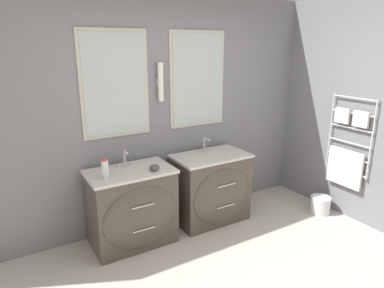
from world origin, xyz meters
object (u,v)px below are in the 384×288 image
toiletry_bottle (105,169)px  vanity_left (133,208)px  vanity_right (212,188)px  amenity_bowl (154,168)px  waste_bin (320,204)px

toiletry_bottle → vanity_left: bearing=10.9°
vanity_right → amenity_bowl: 0.90m
toiletry_bottle → amenity_bowl: size_ratio=1.93×
vanity_right → waste_bin: size_ratio=3.57×
amenity_bowl → waste_bin: amenity_bowl is taller
vanity_left → waste_bin: (2.28, -0.55, -0.31)m
vanity_left → waste_bin: size_ratio=3.57×
amenity_bowl → waste_bin: 2.25m
vanity_left → vanity_right: bearing=0.0°
vanity_right → waste_bin: 1.44m
vanity_right → toiletry_bottle: (-1.27, -0.05, 0.50)m
vanity_right → amenity_bowl: size_ratio=8.36×
vanity_left → toiletry_bottle: size_ratio=4.34×
vanity_left → vanity_right: (0.99, 0.00, 0.00)m
vanity_right → toiletry_bottle: 1.37m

